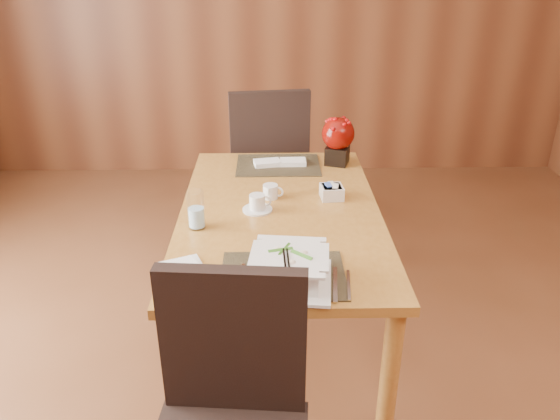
{
  "coord_description": "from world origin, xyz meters",
  "views": [
    {
      "loc": [
        -0.04,
        -1.62,
        1.83
      ],
      "look_at": [
        -0.01,
        0.35,
        0.87
      ],
      "focal_mm": 35.0,
      "sensor_mm": 36.0,
      "label": 1
    }
  ],
  "objects_px": {
    "soup_setting": "(289,269)",
    "near_chair": "(230,417)",
    "dining_table": "(280,229)",
    "bread_plate": "(182,269)",
    "far_chair": "(267,160)",
    "water_glass": "(196,209)",
    "berry_decor": "(338,138)",
    "creamer_jug": "(270,191)",
    "coffee_cup": "(257,204)",
    "sugar_caddy": "(332,192)"
  },
  "relations": [
    {
      "from": "sugar_caddy",
      "to": "bread_plate",
      "type": "xyz_separation_m",
      "value": [
        -0.62,
        -0.63,
        -0.03
      ]
    },
    {
      "from": "creamer_jug",
      "to": "berry_decor",
      "type": "relative_size",
      "value": 0.35
    },
    {
      "from": "berry_decor",
      "to": "sugar_caddy",
      "type": "bearing_deg",
      "value": -99.58
    },
    {
      "from": "berry_decor",
      "to": "far_chair",
      "type": "xyz_separation_m",
      "value": [
        -0.38,
        0.46,
        -0.29
      ]
    },
    {
      "from": "dining_table",
      "to": "bread_plate",
      "type": "bearing_deg",
      "value": -126.25
    },
    {
      "from": "coffee_cup",
      "to": "bread_plate",
      "type": "xyz_separation_m",
      "value": [
        -0.27,
        -0.5,
        -0.03
      ]
    },
    {
      "from": "berry_decor",
      "to": "near_chair",
      "type": "bearing_deg",
      "value": -107.05
    },
    {
      "from": "coffee_cup",
      "to": "soup_setting",
      "type": "bearing_deg",
      "value": -78.3
    },
    {
      "from": "coffee_cup",
      "to": "water_glass",
      "type": "distance_m",
      "value": 0.3
    },
    {
      "from": "dining_table",
      "to": "near_chair",
      "type": "distance_m",
      "value": 1.05
    },
    {
      "from": "soup_setting",
      "to": "bread_plate",
      "type": "height_order",
      "value": "soup_setting"
    },
    {
      "from": "berry_decor",
      "to": "bread_plate",
      "type": "distance_m",
      "value": 1.29
    },
    {
      "from": "coffee_cup",
      "to": "sugar_caddy",
      "type": "distance_m",
      "value": 0.37
    },
    {
      "from": "sugar_caddy",
      "to": "berry_decor",
      "type": "xyz_separation_m",
      "value": [
        0.08,
        0.45,
        0.12
      ]
    },
    {
      "from": "dining_table",
      "to": "coffee_cup",
      "type": "relative_size",
      "value": 11.13
    },
    {
      "from": "sugar_caddy",
      "to": "far_chair",
      "type": "relative_size",
      "value": 0.1
    },
    {
      "from": "berry_decor",
      "to": "near_chair",
      "type": "height_order",
      "value": "berry_decor"
    },
    {
      "from": "coffee_cup",
      "to": "creamer_jug",
      "type": "distance_m",
      "value": 0.15
    },
    {
      "from": "dining_table",
      "to": "water_glass",
      "type": "height_order",
      "value": "water_glass"
    },
    {
      "from": "coffee_cup",
      "to": "far_chair",
      "type": "relative_size",
      "value": 0.13
    },
    {
      "from": "berry_decor",
      "to": "soup_setting",
      "type": "bearing_deg",
      "value": -104.38
    },
    {
      "from": "creamer_jug",
      "to": "near_chair",
      "type": "bearing_deg",
      "value": -80.2
    },
    {
      "from": "dining_table",
      "to": "creamer_jug",
      "type": "relative_size",
      "value": 16.47
    },
    {
      "from": "soup_setting",
      "to": "near_chair",
      "type": "relative_size",
      "value": 0.32
    },
    {
      "from": "dining_table",
      "to": "creamer_jug",
      "type": "distance_m",
      "value": 0.19
    },
    {
      "from": "berry_decor",
      "to": "near_chair",
      "type": "distance_m",
      "value": 1.71
    },
    {
      "from": "soup_setting",
      "to": "coffee_cup",
      "type": "relative_size",
      "value": 2.39
    },
    {
      "from": "dining_table",
      "to": "berry_decor",
      "type": "bearing_deg",
      "value": 60.76
    },
    {
      "from": "near_chair",
      "to": "far_chair",
      "type": "relative_size",
      "value": 0.94
    },
    {
      "from": "dining_table",
      "to": "sugar_caddy",
      "type": "height_order",
      "value": "sugar_caddy"
    },
    {
      "from": "sugar_caddy",
      "to": "water_glass",
      "type": "bearing_deg",
      "value": -154.48
    },
    {
      "from": "water_glass",
      "to": "bread_plate",
      "type": "height_order",
      "value": "water_glass"
    },
    {
      "from": "far_chair",
      "to": "creamer_jug",
      "type": "bearing_deg",
      "value": 83.58
    },
    {
      "from": "creamer_jug",
      "to": "berry_decor",
      "type": "xyz_separation_m",
      "value": [
        0.36,
        0.44,
        0.11
      ]
    },
    {
      "from": "dining_table",
      "to": "far_chair",
      "type": "relative_size",
      "value": 1.4
    },
    {
      "from": "berry_decor",
      "to": "creamer_jug",
      "type": "bearing_deg",
      "value": -129.36
    },
    {
      "from": "coffee_cup",
      "to": "creamer_jug",
      "type": "height_order",
      "value": "coffee_cup"
    },
    {
      "from": "near_chair",
      "to": "creamer_jug",
      "type": "bearing_deg",
      "value": 88.54
    },
    {
      "from": "berry_decor",
      "to": "bread_plate",
      "type": "relative_size",
      "value": 1.67
    },
    {
      "from": "water_glass",
      "to": "bread_plate",
      "type": "relative_size",
      "value": 1.08
    },
    {
      "from": "soup_setting",
      "to": "water_glass",
      "type": "distance_m",
      "value": 0.58
    },
    {
      "from": "bread_plate",
      "to": "near_chair",
      "type": "xyz_separation_m",
      "value": [
        0.2,
        -0.52,
        -0.19
      ]
    },
    {
      "from": "coffee_cup",
      "to": "berry_decor",
      "type": "distance_m",
      "value": 0.73
    },
    {
      "from": "dining_table",
      "to": "coffee_cup",
      "type": "bearing_deg",
      "value": -177.07
    },
    {
      "from": "soup_setting",
      "to": "near_chair",
      "type": "distance_m",
      "value": 0.53
    },
    {
      "from": "dining_table",
      "to": "bread_plate",
      "type": "relative_size",
      "value": 9.67
    },
    {
      "from": "bread_plate",
      "to": "near_chair",
      "type": "bearing_deg",
      "value": -69.12
    },
    {
      "from": "soup_setting",
      "to": "far_chair",
      "type": "height_order",
      "value": "far_chair"
    },
    {
      "from": "soup_setting",
      "to": "water_glass",
      "type": "xyz_separation_m",
      "value": [
        -0.38,
        0.44,
        0.03
      ]
    },
    {
      "from": "water_glass",
      "to": "soup_setting",
      "type": "bearing_deg",
      "value": -49.27
    }
  ]
}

